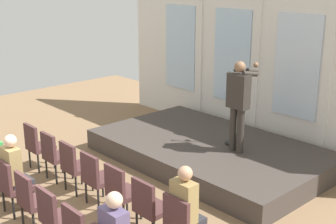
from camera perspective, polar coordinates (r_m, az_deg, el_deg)
The scene contains 16 objects.
rear_partition at distance 10.37m, azimuth 12.02°, elevation 7.07°, with size 8.63×0.14×4.13m.
stage_platform at distance 9.59m, azimuth 5.14°, elevation -4.88°, with size 4.73×2.85×0.42m, color #3F3833.
speaker at distance 8.79m, azimuth 8.71°, elevation 1.50°, with size 0.50×0.69×1.77m.
mic_stand at distance 9.35m, azimuth 8.00°, elevation -2.00°, with size 0.28×0.28×1.55m.
chair_r0_c0 at distance 9.41m, azimuth -15.90°, elevation -3.79°, with size 0.46×0.44×0.94m.
chair_r0_c1 at distance 8.84m, azimuth -13.87°, elevation -4.97°, with size 0.46×0.44×0.94m.
chair_r0_c2 at distance 8.30m, azimuth -11.56°, elevation -6.30°, with size 0.46×0.44×0.94m.
chair_r0_c3 at distance 7.77m, azimuth -8.91°, elevation -7.81°, with size 0.46×0.44×0.94m.
chair_r0_c4 at distance 7.27m, azimuth -5.86°, elevation -9.50°, with size 0.46×0.44×0.94m.
chair_r0_c5 at distance 6.79m, azimuth -2.34°, elevation -11.41°, with size 0.46×0.44×0.94m.
chair_r0_c6 at distance 6.36m, azimuth 1.75°, elevation -13.54°, with size 0.46×0.44×0.94m.
audience_r0_c6 at distance 6.30m, azimuth 2.30°, elevation -11.64°, with size 0.36×0.39×1.34m.
chair_r1_c2 at distance 7.83m, azimuth -18.74°, elevation -8.34°, with size 0.46×0.44×0.94m.
audience_r1_c2 at distance 7.78m, azimuth -18.35°, elevation -6.79°, with size 0.36×0.39×1.34m.
chair_r1_c3 at distance 7.27m, azimuth -16.48°, elevation -10.14°, with size 0.46×0.44×0.94m.
chair_r1_c4 at distance 6.73m, azimuth -13.81°, elevation -12.22°, with size 0.46×0.44×0.94m.
Camera 1 is at (5.92, -2.16, 3.75)m, focal length 49.29 mm.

